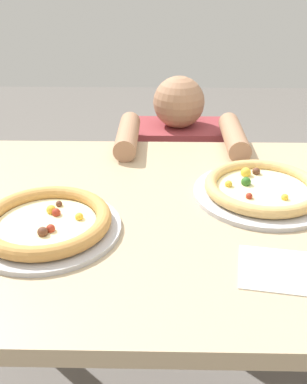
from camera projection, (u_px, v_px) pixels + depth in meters
The scene contains 5 objects.
dining_table at pixel (178, 243), 1.17m from camera, with size 1.38×0.91×0.75m.
pizza_near at pixel (46, 223), 1.02m from camera, with size 0.34×0.34×0.05m.
pizza_far at pixel (262, 189), 1.17m from camera, with size 0.36×0.36×0.04m.
paper_napkin at pixel (279, 270), 0.90m from camera, with size 0.16×0.14×0.00m, color white.
diner_seated at pixel (176, 202), 1.84m from camera, with size 0.42×0.52×0.92m.
Camera 1 is at (-0.04, -0.97, 1.31)m, focal length 42.36 mm.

